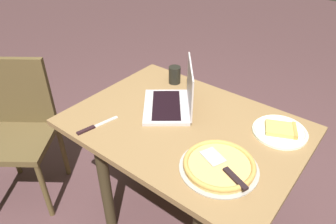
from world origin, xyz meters
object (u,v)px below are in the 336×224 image
(drink_cup, at_px, (175,75))
(table_knife, at_px, (94,127))
(laptop, at_px, (174,100))
(pizza_plate, at_px, (280,131))
(pizza_tray, at_px, (219,165))
(chair_near, at_px, (19,124))
(dining_table, at_px, (184,142))

(drink_cup, bearing_deg, table_knife, 86.54)
(laptop, distance_m, pizza_plate, 0.55)
(laptop, bearing_deg, pizza_plate, -164.97)
(pizza_tray, relative_size, drink_cup, 3.20)
(pizza_plate, distance_m, table_knife, 0.90)
(pizza_plate, distance_m, chair_near, 1.53)
(dining_table, xyz_separation_m, drink_cup, (0.30, -0.30, 0.18))
(laptop, relative_size, table_knife, 1.83)
(dining_table, height_order, chair_near, chair_near)
(pizza_plate, height_order, chair_near, chair_near)
(pizza_plate, height_order, table_knife, pizza_plate)
(table_knife, xyz_separation_m, drink_cup, (-0.04, -0.61, 0.05))
(laptop, xyz_separation_m, pizza_plate, (-0.53, -0.14, -0.04))
(pizza_tray, bearing_deg, chair_near, 9.87)
(pizza_tray, distance_m, chair_near, 1.32)
(laptop, bearing_deg, table_knife, 61.88)
(pizza_tray, distance_m, table_knife, 0.64)
(table_knife, bearing_deg, pizza_plate, -144.44)
(laptop, height_order, pizza_tray, laptop)
(pizza_plate, bearing_deg, pizza_tray, 74.54)
(dining_table, height_order, pizza_tray, pizza_tray)
(table_knife, bearing_deg, chair_near, 7.43)
(pizza_tray, bearing_deg, laptop, -30.14)
(dining_table, bearing_deg, drink_cup, -45.64)
(dining_table, bearing_deg, pizza_tray, 150.49)
(dining_table, xyz_separation_m, table_knife, (0.33, 0.30, 0.13))
(table_knife, relative_size, chair_near, 0.24)
(laptop, bearing_deg, dining_table, 148.44)
(drink_cup, bearing_deg, chair_near, 45.34)
(pizza_plate, bearing_deg, drink_cup, -6.69)
(pizza_tray, relative_size, table_knife, 1.49)
(drink_cup, bearing_deg, dining_table, 134.36)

